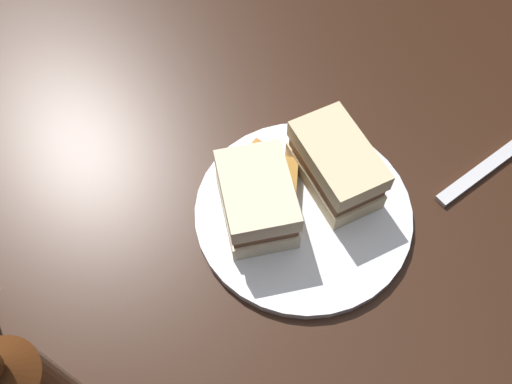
# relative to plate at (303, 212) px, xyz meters

# --- Properties ---
(ground_plane) EXTENTS (6.00, 6.00, 0.00)m
(ground_plane) POSITION_rel_plate_xyz_m (0.11, -0.03, -0.74)
(ground_plane) COLOR black
(dining_table) EXTENTS (1.07, 0.95, 0.73)m
(dining_table) POSITION_rel_plate_xyz_m (0.11, -0.03, -0.37)
(dining_table) COLOR black
(dining_table) RESTS_ON ground
(plate) EXTENTS (0.25, 0.25, 0.01)m
(plate) POSITION_rel_plate_xyz_m (0.00, 0.00, 0.00)
(plate) COLOR white
(plate) RESTS_ON dining_table
(sandwich_half_left) EXTENTS (0.11, 0.14, 0.07)m
(sandwich_half_left) POSITION_rel_plate_xyz_m (-0.04, -0.04, 0.04)
(sandwich_half_left) COLOR beige
(sandwich_half_left) RESTS_ON plate
(sandwich_half_right) EXTENTS (0.10, 0.12, 0.07)m
(sandwich_half_right) POSITION_rel_plate_xyz_m (0.05, 0.01, 0.04)
(sandwich_half_right) COLOR beige
(sandwich_half_right) RESTS_ON plate
(potato_wedge_front) EXTENTS (0.03, 0.06, 0.02)m
(potato_wedge_front) POSITION_rel_plate_xyz_m (0.02, -0.03, 0.02)
(potato_wedge_front) COLOR #B77F33
(potato_wedge_front) RESTS_ON plate
(potato_wedge_middle) EXTENTS (0.03, 0.05, 0.02)m
(potato_wedge_middle) POSITION_rel_plate_xyz_m (0.04, -0.02, 0.02)
(potato_wedge_middle) COLOR #B77F33
(potato_wedge_middle) RESTS_ON plate
(potato_wedge_back) EXTENTS (0.05, 0.04, 0.02)m
(potato_wedge_back) POSITION_rel_plate_xyz_m (0.04, -0.07, 0.02)
(potato_wedge_back) COLOR #AD702D
(potato_wedge_back) RESTS_ON plate
(fork) EXTENTS (0.15, 0.12, 0.01)m
(fork) POSITION_rel_plate_xyz_m (-0.24, -0.07, -0.00)
(fork) COLOR silver
(fork) RESTS_ON dining_table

